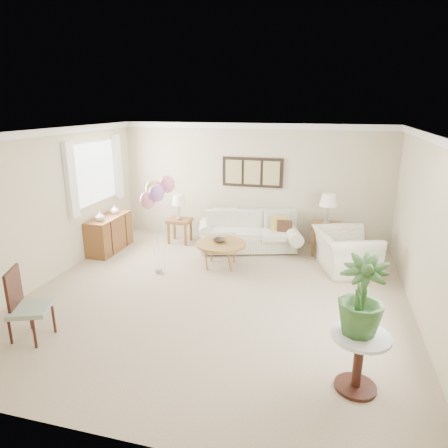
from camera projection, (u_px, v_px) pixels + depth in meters
name	position (u px, v px, depth m)	size (l,w,h in m)	color
ground_plane	(216.00, 296.00, 6.46)	(6.00, 6.00, 0.00)	#B5A68D
room_shell	(210.00, 197.00, 6.10)	(6.04, 6.04, 2.60)	beige
wall_art_triptych	(252.00, 172.00, 8.75)	(1.35, 0.06, 0.65)	black
sofa	(249.00, 235.00, 8.51)	(2.39, 1.34, 0.80)	beige
end_table_left	(180.00, 223.00, 8.87)	(0.50, 0.45, 0.54)	brown
end_table_right	(326.00, 229.00, 8.15)	(0.60, 0.54, 0.65)	brown
lamp_left	(179.00, 201.00, 8.73)	(0.31, 0.31, 0.55)	gray
lamp_right	(328.00, 201.00, 7.98)	(0.35, 0.35, 0.62)	gray
coffee_table	(221.00, 245.00, 7.54)	(0.94, 0.94, 0.48)	olive
decor_bowl	(220.00, 240.00, 7.56)	(0.24, 0.24, 0.06)	#2A221C
armchair	(345.00, 251.00, 7.39)	(1.15, 1.00, 0.75)	beige
side_table	(360.00, 348.00, 4.23)	(0.62, 0.62, 0.67)	silver
potted_plant	(361.00, 296.00, 4.09)	(0.48, 0.48, 0.86)	#26511E
accent_chair	(25.00, 303.00, 5.19)	(0.61, 0.61, 0.96)	gray
credenza	(110.00, 233.00, 8.42)	(0.46, 1.20, 0.74)	brown
vase_white	(100.00, 216.00, 7.97)	(0.18, 0.18, 0.19)	silver
vase_sage	(115.00, 210.00, 8.50)	(0.17, 0.17, 0.18)	silver
balloon_cluster	(156.00, 192.00, 6.93)	(0.58, 0.44, 1.81)	gray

